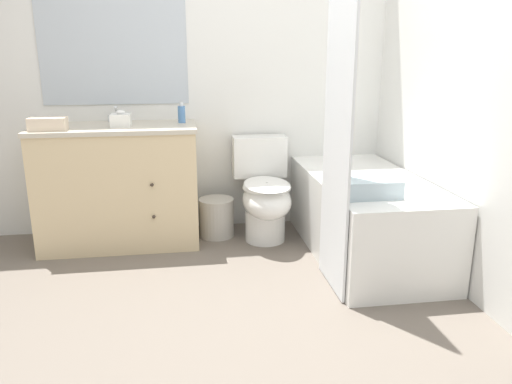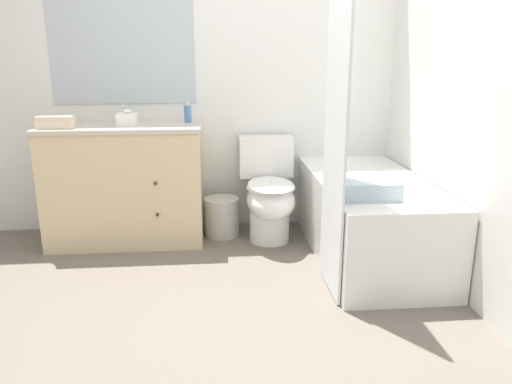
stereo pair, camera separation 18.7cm
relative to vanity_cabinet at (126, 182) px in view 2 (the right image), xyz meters
The scene contains 13 objects.
ground_plane 1.59m from the vanity_cabinet, 61.35° to the right, with size 14.00×14.00×0.00m, color #6B6056.
wall_back 1.13m from the vanity_cabinet, 22.08° to the left, with size 8.00×0.06×2.50m.
wall_right 2.27m from the vanity_cabinet, 14.68° to the right, with size 0.05×2.61×2.50m.
vanity_cabinet is the anchor object (origin of this frame).
sink_faucet 0.50m from the vanity_cabinet, 90.00° to the left, with size 0.14×0.12×0.12m.
toilet 1.04m from the vanity_cabinet, ahead, with size 0.41×0.69×0.73m.
bathtub 1.74m from the vanity_cabinet, 15.70° to the right, with size 0.70×1.48×0.54m.
shower_curtain 1.69m from the vanity_cabinet, 35.04° to the right, with size 0.01×0.47×2.01m.
wastebasket 0.75m from the vanity_cabinet, ahead, with size 0.26×0.26×0.29m.
tissue_box 0.47m from the vanity_cabinet, 43.25° to the right, with size 0.13×0.14×0.11m.
soap_dispenser 0.67m from the vanity_cabinet, ahead, with size 0.05×0.05×0.15m.
hand_towel_folded 0.63m from the vanity_cabinet, 158.23° to the right, with size 0.23×0.12×0.08m.
bath_towel_folded 1.77m from the vanity_cabinet, 31.02° to the right, with size 0.33×0.20×0.10m.
Camera 2 is at (-0.10, -2.22, 1.35)m, focal length 35.00 mm.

